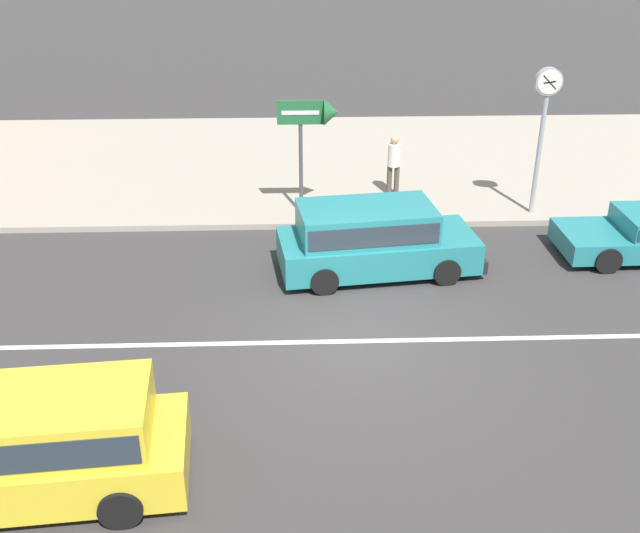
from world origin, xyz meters
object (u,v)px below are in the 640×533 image
(arrow_signboard, at_px, (322,119))
(pedestrian_by_shop, at_px, (394,161))
(minivan_yellow_1, at_px, (27,442))
(minivan_teal_0, at_px, (373,237))
(street_clock, at_px, (545,107))

(arrow_signboard, height_order, pedestrian_by_shop, arrow_signboard)
(pedestrian_by_shop, bearing_deg, minivan_yellow_1, -120.10)
(minivan_teal_0, xyz_separation_m, arrow_signboard, (-1.00, 3.11, 1.81))
(arrow_signboard, bearing_deg, street_clock, -1.30)
(minivan_yellow_1, bearing_deg, street_clock, 44.34)
(arrow_signboard, bearing_deg, minivan_teal_0, -72.13)
(minivan_teal_0, bearing_deg, pedestrian_by_shop, 77.21)
(minivan_teal_0, height_order, pedestrian_by_shop, pedestrian_by_shop)
(minivan_teal_0, relative_size, arrow_signboard, 1.54)
(minivan_yellow_1, bearing_deg, pedestrian_by_shop, 59.90)
(street_clock, height_order, arrow_signboard, street_clock)
(minivan_teal_0, xyz_separation_m, pedestrian_by_shop, (1.00, 4.41, 0.27))
(minivan_yellow_1, xyz_separation_m, street_clock, (9.90, 9.67, 2.09))
(minivan_yellow_1, relative_size, street_clock, 1.29)
(minivan_teal_0, bearing_deg, minivan_yellow_1, -129.08)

